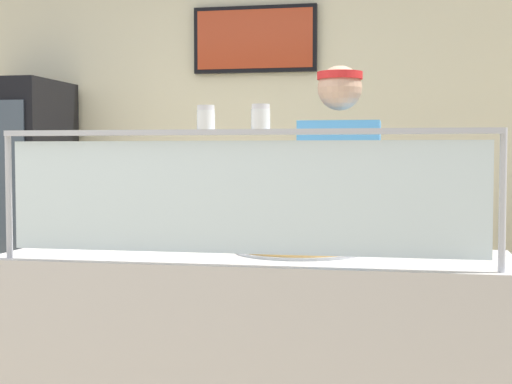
# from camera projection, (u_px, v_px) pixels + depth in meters

# --- Properties ---
(shop_rear_unit) EXTENTS (6.39, 0.13, 2.70)m
(shop_rear_unit) POSITION_uv_depth(u_px,v_px,m) (313.00, 152.00, 4.87)
(shop_rear_unit) COLOR beige
(shop_rear_unit) RESTS_ON ground
(serving_counter) EXTENTS (1.99, 0.67, 0.95)m
(serving_counter) POSITION_uv_depth(u_px,v_px,m) (255.00, 374.00, 2.96)
(serving_counter) COLOR #BCB7B2
(serving_counter) RESTS_ON ground
(sneeze_guard) EXTENTS (1.81, 0.06, 0.48)m
(sneeze_guard) POSITION_uv_depth(u_px,v_px,m) (240.00, 180.00, 2.65)
(sneeze_guard) COLOR #B2B5BC
(sneeze_guard) RESTS_ON serving_counter
(pizza_tray) EXTENTS (0.51, 0.51, 0.04)m
(pizza_tray) POSITION_uv_depth(u_px,v_px,m) (299.00, 248.00, 3.00)
(pizza_tray) COLOR #9EA0A8
(pizza_tray) RESTS_ON serving_counter
(pizza_server) EXTENTS (0.09, 0.28, 0.01)m
(pizza_server) POSITION_uv_depth(u_px,v_px,m) (293.00, 243.00, 2.99)
(pizza_server) COLOR #ADAFB7
(pizza_server) RESTS_ON pizza_tray
(parmesan_shaker) EXTENTS (0.06, 0.06, 0.09)m
(parmesan_shaker) POSITION_uv_depth(u_px,v_px,m) (206.00, 119.00, 2.67)
(parmesan_shaker) COLOR white
(parmesan_shaker) RESTS_ON sneeze_guard
(pepper_flake_shaker) EXTENTS (0.07, 0.07, 0.09)m
(pepper_flake_shaker) POSITION_uv_depth(u_px,v_px,m) (261.00, 118.00, 2.63)
(pepper_flake_shaker) COLOR white
(pepper_flake_shaker) RESTS_ON sneeze_guard
(worker_figure) EXTENTS (0.41, 0.50, 1.76)m
(worker_figure) POSITION_uv_depth(u_px,v_px,m) (340.00, 226.00, 3.55)
(worker_figure) COLOR #23232D
(worker_figure) RESTS_ON ground
(drink_fridge) EXTENTS (0.60, 0.66, 1.81)m
(drink_fridge) POSITION_uv_depth(u_px,v_px,m) (15.00, 222.00, 4.81)
(drink_fridge) COLOR black
(drink_fridge) RESTS_ON ground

